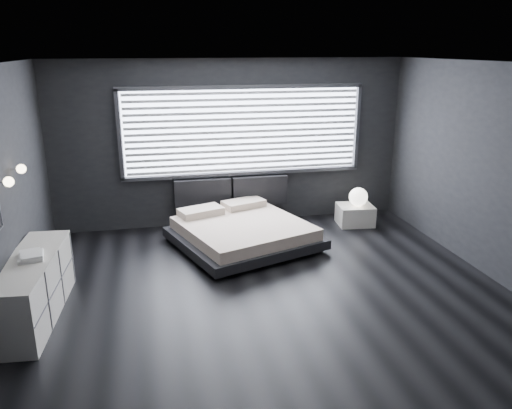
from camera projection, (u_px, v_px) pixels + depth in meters
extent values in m
plane|color=black|center=(270.00, 292.00, 6.34)|extent=(6.00, 6.00, 0.00)
plane|color=silver|center=(273.00, 63.00, 5.49)|extent=(6.00, 6.00, 0.00)
cube|color=black|center=(232.00, 143.00, 8.48)|extent=(6.00, 0.04, 2.80)
cube|color=black|center=(371.00, 292.00, 3.36)|extent=(6.00, 0.04, 2.80)
cube|color=black|center=(493.00, 172.00, 6.53)|extent=(0.04, 5.50, 2.80)
cube|color=white|center=(244.00, 131.00, 8.44)|extent=(4.00, 0.02, 1.38)
cube|color=#47474C|center=(119.00, 136.00, 7.99)|extent=(0.06, 0.08, 1.48)
cube|color=#47474C|center=(357.00, 127.00, 8.83)|extent=(0.06, 0.08, 1.48)
cube|color=#47474C|center=(244.00, 87.00, 8.19)|extent=(4.14, 0.08, 0.06)
cube|color=#47474C|center=(244.00, 173.00, 8.63)|extent=(4.14, 0.08, 0.06)
cube|color=silver|center=(244.00, 132.00, 8.38)|extent=(3.94, 0.03, 1.32)
cube|color=black|center=(203.00, 194.00, 8.52)|extent=(0.96, 0.16, 0.52)
cube|color=black|center=(260.00, 190.00, 8.72)|extent=(0.96, 0.16, 0.52)
cylinder|color=silver|center=(2.00, 182.00, 5.30)|extent=(0.10, 0.02, 0.02)
sphere|color=#FFE5B7|center=(9.00, 182.00, 5.31)|extent=(0.11, 0.11, 0.11)
cylinder|color=silver|center=(15.00, 169.00, 5.86)|extent=(0.10, 0.02, 0.02)
sphere|color=#FFE5B7|center=(21.00, 169.00, 5.87)|extent=(0.11, 0.11, 0.11)
cube|color=black|center=(218.00, 274.00, 6.74)|extent=(0.13, 0.13, 0.07)
cube|color=black|center=(317.00, 249.00, 7.57)|extent=(0.13, 0.13, 0.07)
cube|color=black|center=(175.00, 239.00, 7.96)|extent=(0.13, 0.13, 0.07)
cube|color=black|center=(264.00, 221.00, 8.80)|extent=(0.13, 0.13, 0.07)
cube|color=black|center=(244.00, 238.00, 7.73)|extent=(2.45, 2.39, 0.14)
cube|color=beige|center=(244.00, 228.00, 7.69)|extent=(2.20, 2.20, 0.18)
cube|color=beige|center=(201.00, 211.00, 8.00)|extent=(0.77, 0.58, 0.11)
cube|color=beige|center=(244.00, 204.00, 8.40)|extent=(0.77, 0.58, 0.11)
cube|color=silver|center=(355.00, 215.00, 8.70)|extent=(0.64, 0.55, 0.35)
sphere|color=white|center=(358.00, 197.00, 8.57)|extent=(0.32, 0.32, 0.32)
cube|color=silver|center=(33.00, 288.00, 5.66)|extent=(0.64, 1.83, 0.72)
cube|color=#47474C|center=(57.00, 287.00, 5.69)|extent=(0.15, 1.77, 0.70)
cube|color=white|center=(31.00, 256.00, 5.57)|extent=(0.30, 0.37, 0.04)
cube|color=white|center=(31.00, 254.00, 5.55)|extent=(0.28, 0.34, 0.03)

